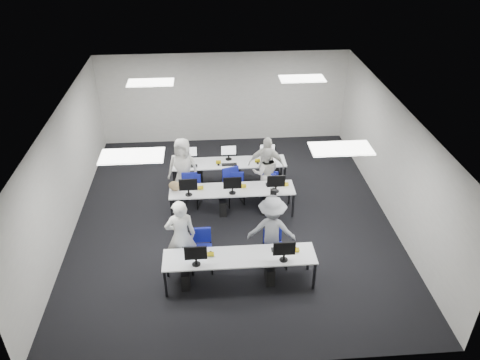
{
  "coord_description": "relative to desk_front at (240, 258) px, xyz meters",
  "views": [
    {
      "loc": [
        -0.55,
        -9.85,
        7.21
      ],
      "look_at": [
        0.2,
        0.2,
        1.0
      ],
      "focal_mm": 35.0,
      "sensor_mm": 36.0,
      "label": 1
    }
  ],
  "objects": [
    {
      "name": "chair_4",
      "position": [
        1.07,
        3.09,
        -0.42
      ],
      "size": [
        0.45,
        0.49,
        0.82
      ],
      "rotation": [
        0.0,
        0.0,
        -0.13
      ],
      "color": "navy",
      "rests_on": "ground"
    },
    {
      "name": "handbag",
      "position": [
        -1.45,
        2.66,
        0.18
      ],
      "size": [
        0.36,
        0.28,
        0.26
      ],
      "primitive_type": "ellipsoid",
      "rotation": [
        0.0,
        0.0,
        -0.28
      ],
      "color": "olive",
      "rests_on": "desk_mid"
    },
    {
      "name": "student_1",
      "position": [
        0.96,
        3.32,
        0.07
      ],
      "size": [
        0.76,
        0.61,
        1.51
      ],
      "primitive_type": "imported",
      "rotation": [
        0.0,
        0.0,
        3.09
      ],
      "color": "silver",
      "rests_on": "ground"
    },
    {
      "name": "chair_0",
      "position": [
        -0.8,
        0.53,
        -0.38
      ],
      "size": [
        0.48,
        0.52,
        0.96
      ],
      "rotation": [
        0.0,
        0.0,
        0.02
      ],
      "color": "navy",
      "rests_on": "ground"
    },
    {
      "name": "desk_mid",
      "position": [
        0.0,
        2.6,
        0.0
      ],
      "size": [
        3.2,
        0.7,
        0.73
      ],
      "color": "white",
      "rests_on": "ground"
    },
    {
      "name": "equipment_front",
      "position": [
        -0.19,
        -0.02,
        -0.32
      ],
      "size": [
        2.51,
        0.41,
        1.19
      ],
      "color": "#0D4CB4",
      "rests_on": "desk_front"
    },
    {
      "name": "chair_5",
      "position": [
        -1.1,
        3.42,
        -0.4
      ],
      "size": [
        0.44,
        0.47,
        0.89
      ],
      "rotation": [
        0.0,
        0.0,
        -0.0
      ],
      "color": "navy",
      "rests_on": "ground"
    },
    {
      "name": "equipment_mid",
      "position": [
        -0.19,
        2.58,
        -0.32
      ],
      "size": [
        2.91,
        0.41,
        1.19
      ],
      "color": "white",
      "rests_on": "desk_mid"
    },
    {
      "name": "student_3",
      "position": [
        0.99,
        3.54,
        0.17
      ],
      "size": [
        1.07,
        0.64,
        1.7
      ],
      "primitive_type": "imported",
      "rotation": [
        0.0,
        0.0,
        -0.25
      ],
      "color": "silver",
      "rests_on": "ground"
    },
    {
      "name": "chair_2",
      "position": [
        -1.04,
        3.07,
        -0.41
      ],
      "size": [
        0.52,
        0.54,
        0.85
      ],
      "rotation": [
        0.0,
        0.0,
        -0.26
      ],
      "color": "navy",
      "rests_on": "ground"
    },
    {
      "name": "chair_6",
      "position": [
        0.18,
        3.44,
        -0.42
      ],
      "size": [
        0.44,
        0.47,
        0.83
      ],
      "rotation": [
        0.0,
        0.0,
        -0.07
      ],
      "color": "navy",
      "rests_on": "ground"
    },
    {
      "name": "equipment_back",
      "position": [
        0.19,
        4.02,
        -0.32
      ],
      "size": [
        2.91,
        0.41,
        1.19
      ],
      "color": "white",
      "rests_on": "desk_back"
    },
    {
      "name": "chair_3",
      "position": [
        0.06,
        3.1,
        -0.37
      ],
      "size": [
        0.62,
        0.64,
        0.98
      ],
      "rotation": [
        0.0,
        0.0,
        0.32
      ],
      "color": "navy",
      "rests_on": "ground"
    },
    {
      "name": "dslr_camera",
      "position": [
        0.8,
        0.88,
        1.05
      ],
      "size": [
        0.17,
        0.2,
        0.1
      ],
      "primitive_type": "cube",
      "rotation": [
        0.0,
        0.0,
        2.98
      ],
      "color": "black",
      "rests_on": "photographer"
    },
    {
      "name": "chair_1",
      "position": [
        0.82,
        0.49,
        -0.39
      ],
      "size": [
        0.54,
        0.57,
        0.92
      ],
      "rotation": [
        0.0,
        0.0,
        0.22
      ],
      "color": "navy",
      "rests_on": "ground"
    },
    {
      "name": "desk_front",
      "position": [
        0.0,
        0.0,
        0.0
      ],
      "size": [
        3.2,
        0.7,
        0.73
      ],
      "color": "white",
      "rests_on": "ground"
    },
    {
      "name": "photographer",
      "position": [
        0.77,
        0.7,
        0.16
      ],
      "size": [
        1.17,
        0.79,
        1.67
      ],
      "primitive_type": "imported",
      "rotation": [
        0.0,
        0.0,
        2.98
      ],
      "color": "slate",
      "rests_on": "ground"
    },
    {
      "name": "student_2",
      "position": [
        -1.26,
        3.54,
        0.19
      ],
      "size": [
        0.96,
        0.75,
        1.73
      ],
      "primitive_type": "imported",
      "rotation": [
        0.0,
        0.0,
        -0.26
      ],
      "color": "silver",
      "rests_on": "ground"
    },
    {
      "name": "desk_back",
      "position": [
        0.0,
        4.0,
        0.0
      ],
      "size": [
        3.2,
        0.7,
        0.73
      ],
      "color": "white",
      "rests_on": "ground"
    },
    {
      "name": "room",
      "position": [
        0.0,
        2.4,
        0.82
      ],
      "size": [
        9.0,
        9.02,
        3.0
      ],
      "color": "black",
      "rests_on": "ground"
    },
    {
      "name": "ceiling_panels",
      "position": [
        0.0,
        2.4,
        2.3
      ],
      "size": [
        5.2,
        4.6,
        0.02
      ],
      "color": "white",
      "rests_on": "room"
    },
    {
      "name": "student_0",
      "position": [
        -1.23,
        0.55,
        0.22
      ],
      "size": [
        0.71,
        0.52,
        1.81
      ],
      "primitive_type": "imported",
      "rotation": [
        0.0,
        0.0,
        3.28
      ],
      "color": "silver",
      "rests_on": "ground"
    },
    {
      "name": "chair_7",
      "position": [
        1.07,
        3.33,
        -0.42
      ],
      "size": [
        0.51,
        0.53,
        0.82
      ],
      "rotation": [
        0.0,
        0.0,
        -0.27
      ],
      "color": "navy",
      "rests_on": "ground"
    }
  ]
}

